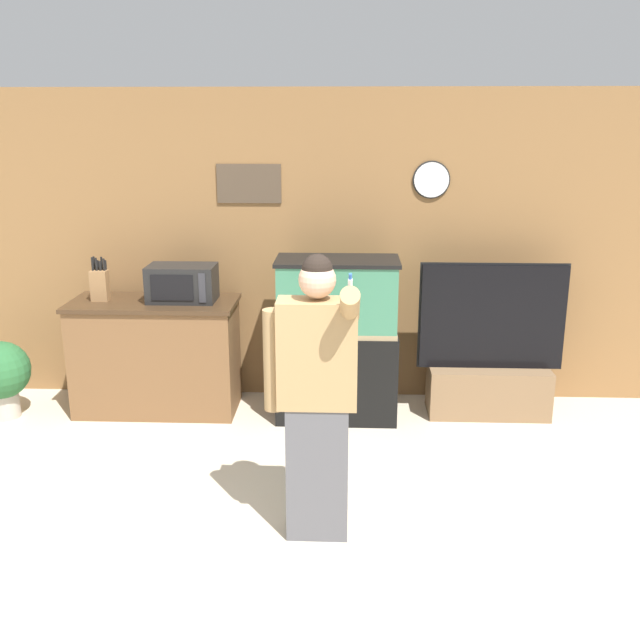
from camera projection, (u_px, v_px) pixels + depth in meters
ground_plane at (253, 634)px, 3.38m from camera, size 18.00×18.00×0.00m
wall_back_paneled at (298, 248)px, 6.02m from camera, size 10.00×0.08×2.60m
counter_island at (157, 356)px, 5.88m from camera, size 1.35×0.61×0.94m
microwave at (182, 283)px, 5.72m from camera, size 0.54×0.33×0.29m
knife_block at (100, 284)px, 5.73m from camera, size 0.13×0.10×0.35m
aquarium_on_stand at (337, 339)px, 5.69m from camera, size 0.96×0.50×1.31m
tv_on_stand at (489, 371)px, 5.82m from camera, size 1.18×0.40×1.26m
person_standing at (316, 395)px, 3.97m from camera, size 0.53×0.40×1.67m
potted_plant at (1, 374)px, 5.74m from camera, size 0.47×0.47×0.64m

